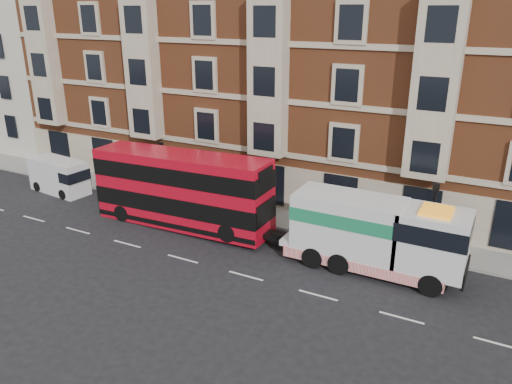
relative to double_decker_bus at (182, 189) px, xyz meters
The scene contains 10 objects.
ground 5.16m from the double_decker_bus, 55.09° to the right, with size 120.00×120.00×0.00m, color black.
sidewalk 5.21m from the double_decker_bus, 55.97° to the left, with size 90.00×3.00×0.15m, color slate.
victorian_terrace 13.94m from the double_decker_bus, 74.80° to the left, with size 45.00×12.00×20.40m.
cream_block 29.87m from the double_decker_bus, 159.39° to the left, with size 16.00×10.00×16.80m.
lamp_post_west 4.25m from the double_decker_bus, 143.75° to the left, with size 0.35×0.15×4.35m.
lamp_post_east 14.79m from the double_decker_bus, ahead, with size 0.35×0.15×4.35m.
double_decker_bus is the anchor object (origin of this frame).
tow_truck 12.07m from the double_decker_bus, ahead, with size 9.41×2.78×3.92m.
box_van 12.01m from the double_decker_bus, behind, with size 4.97×2.46×2.49m.
pedestrian 5.80m from the double_decker_bus, 146.12° to the left, with size 0.64×0.42×1.75m, color #1A2C35.
Camera 1 is at (15.05, -19.89, 13.15)m, focal length 35.00 mm.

